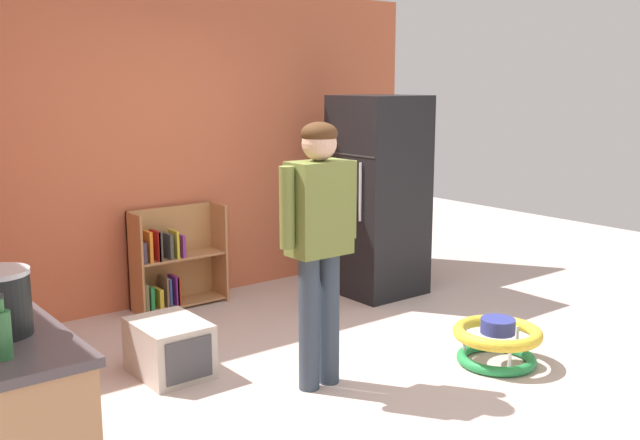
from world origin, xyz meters
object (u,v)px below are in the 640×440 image
Objects in this scene: pet_carrier at (169,348)px; bookshelf at (171,265)px; green_glass_bottle at (2,333)px; refrigerator at (378,196)px; standing_person at (319,230)px; baby_walker at (497,342)px.

bookshelf is at bearing 62.70° from pet_carrier.
bookshelf is 3.51m from green_glass_bottle.
refrigerator is at bearing 28.50° from green_glass_bottle.
green_glass_bottle is (-3.73, -2.03, 0.11)m from refrigerator.
refrigerator reaches higher than green_glass_bottle.
green_glass_bottle is at bearing -151.50° from refrigerator.
standing_person reaches higher than bookshelf.
bookshelf is 2.79m from baby_walker.
baby_walker is at bearing -33.53° from pet_carrier.
standing_person is (-1.70, -1.32, 0.12)m from refrigerator.
green_glass_bottle is at bearing -175.67° from baby_walker.
standing_person reaches higher than baby_walker.
pet_carrier is (-0.66, 0.75, -0.83)m from standing_person.
refrigerator is at bearing -23.99° from bookshelf.
green_glass_bottle is at bearing -133.11° from pet_carrier.
bookshelf is at bearing 156.01° from refrigerator.
baby_walker is 2.21m from pet_carrier.
refrigerator is 1.07× the size of standing_person.
baby_walker is (-0.53, -1.78, -0.73)m from refrigerator.
refrigerator is 7.24× the size of green_glass_bottle.
green_glass_bottle reaches higher than pet_carrier.
standing_person is at bearing 19.22° from green_glass_bottle.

